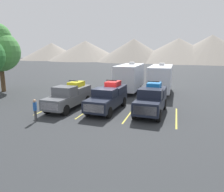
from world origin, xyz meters
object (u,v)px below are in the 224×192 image
object	(u,v)px
pickup_truck_a	(69,96)
pickup_truck_b	(108,97)
person_a	(35,109)
camper_trailer_b	(161,78)
pickup_truck_c	(151,99)
camper_trailer_a	(130,77)

from	to	relation	value
pickup_truck_a	pickup_truck_b	xyz separation A→B (m)	(3.59, 0.47, 0.03)
pickup_truck_a	pickup_truck_b	world-z (taller)	pickup_truck_b
pickup_truck_a	person_a	size ratio (longest dim) A/B	3.38
pickup_truck_a	camper_trailer_b	distance (m)	12.10
pickup_truck_c	person_a	world-z (taller)	pickup_truck_c
camper_trailer_a	camper_trailer_b	world-z (taller)	camper_trailer_a
person_a	pickup_truck_b	bearing A→B (deg)	47.99
pickup_truck_c	person_a	bearing A→B (deg)	-149.66
camper_trailer_a	camper_trailer_b	size ratio (longest dim) A/B	1.02
pickup_truck_a	camper_trailer_b	xyz separation A→B (m)	(7.52, 9.45, 0.80)
pickup_truck_b	person_a	bearing A→B (deg)	-132.01
pickup_truck_c	camper_trailer_a	size ratio (longest dim) A/B	0.65
pickup_truck_b	camper_trailer_b	size ratio (longest dim) A/B	0.72
pickup_truck_b	camper_trailer_b	world-z (taller)	camper_trailer_b
pickup_truck_c	camper_trailer_a	bearing A→B (deg)	112.74
camper_trailer_b	pickup_truck_a	bearing A→B (deg)	-128.50
camper_trailer_a	camper_trailer_b	bearing A→B (deg)	0.53
camper_trailer_b	person_a	bearing A→B (deg)	-120.81
pickup_truck_a	camper_trailer_a	xyz separation A→B (m)	(3.67, 9.42, 0.83)
camper_trailer_a	pickup_truck_a	bearing A→B (deg)	-111.28
pickup_truck_c	camper_trailer_a	xyz separation A→B (m)	(-3.74, 8.92, 0.76)
pickup_truck_c	camper_trailer_b	bearing A→B (deg)	89.30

